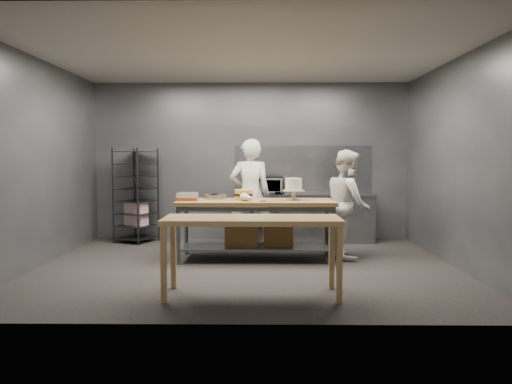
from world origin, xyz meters
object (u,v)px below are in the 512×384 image
at_px(chef_right, 348,204).
at_px(speed_rack, 136,196).
at_px(near_counter, 252,225).
at_px(layer_cake, 244,195).
at_px(frosted_cake_stand, 294,186).
at_px(microwave, 269,186).
at_px(chef_behind, 250,195).
at_px(work_table, 256,222).

bearing_deg(chef_right, speed_rack, 67.45).
height_order(near_counter, layer_cake, layer_cake).
xyz_separation_m(chef_right, layer_cake, (-1.63, -0.15, 0.15)).
bearing_deg(speed_rack, near_counter, -58.21).
height_order(frosted_cake_stand, layer_cake, frosted_cake_stand).
xyz_separation_m(microwave, frosted_cake_stand, (0.36, -1.66, 0.09)).
relative_size(chef_right, microwave, 3.13).
xyz_separation_m(speed_rack, microwave, (2.47, 0.08, 0.19)).
bearing_deg(chef_behind, layer_cake, 77.72).
relative_size(chef_behind, chef_right, 1.11).
relative_size(speed_rack, layer_cake, 6.31).
relative_size(microwave, frosted_cake_stand, 1.59).
height_order(speed_rack, layer_cake, speed_rack).
bearing_deg(microwave, chef_behind, -110.51).
relative_size(chef_right, layer_cake, 6.12).
xyz_separation_m(near_counter, frosted_cake_stand, (0.60, 2.02, 0.32)).
xyz_separation_m(speed_rack, frosted_cake_stand, (2.83, -1.58, 0.28)).
bearing_deg(layer_cake, chef_behind, 83.86).
xyz_separation_m(chef_behind, layer_cake, (-0.08, -0.75, 0.06)).
distance_m(work_table, chef_behind, 0.86).
xyz_separation_m(speed_rack, layer_cake, (2.06, -1.54, 0.14)).
relative_size(near_counter, chef_behind, 1.06).
relative_size(work_table, near_counter, 1.20).
height_order(near_counter, microwave, microwave).
height_order(work_table, microwave, microwave).
bearing_deg(near_counter, chef_right, 56.51).
distance_m(near_counter, microwave, 3.70).
xyz_separation_m(frosted_cake_stand, layer_cake, (-0.77, 0.04, -0.14)).
bearing_deg(chef_right, work_table, 94.85).
relative_size(chef_right, frosted_cake_stand, 4.99).
bearing_deg(frosted_cake_stand, layer_cake, 176.94).
relative_size(work_table, frosted_cake_stand, 7.05).
distance_m(speed_rack, microwave, 2.48).
bearing_deg(microwave, layer_cake, -104.07).
bearing_deg(frosted_cake_stand, near_counter, -106.51).
relative_size(near_counter, frosted_cake_stand, 5.88).
xyz_separation_m(near_counter, chef_behind, (-0.09, 2.81, 0.13)).
height_order(speed_rack, chef_behind, chef_behind).
bearing_deg(layer_cake, near_counter, -85.33).
height_order(chef_behind, layer_cake, chef_behind).
bearing_deg(work_table, frosted_cake_stand, -2.14).
bearing_deg(near_counter, work_table, 89.20).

